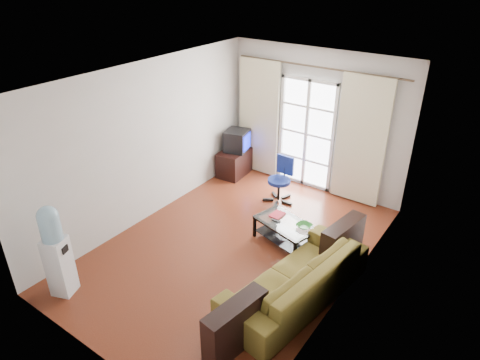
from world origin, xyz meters
name	(u,v)px	position (x,y,z in m)	size (l,w,h in m)	color
floor	(235,247)	(0.00, 0.00, 0.00)	(5.20, 5.20, 0.00)	maroon
ceiling	(234,78)	(0.00, 0.00, 2.70)	(5.20, 5.20, 0.00)	white
wall_back	(316,121)	(0.00, 2.60, 1.35)	(3.60, 0.02, 2.70)	beige
wall_front	(83,266)	(0.00, -2.60, 1.35)	(3.60, 0.02, 2.70)	beige
wall_left	(147,143)	(-1.80, 0.00, 1.35)	(0.02, 5.20, 2.70)	beige
wall_right	(353,209)	(1.80, 0.00, 1.35)	(0.02, 5.20, 2.70)	beige
french_door	(306,134)	(-0.15, 2.54, 1.07)	(1.16, 0.06, 2.15)	white
curtain_rod	(318,67)	(0.00, 2.50, 2.38)	(0.04, 0.04, 3.30)	#4C3F2D
curtain_left	(259,118)	(-1.20, 2.48, 1.20)	(0.90, 0.07, 2.35)	beige
curtain_right	(361,142)	(0.95, 2.48, 1.20)	(0.90, 0.07, 2.35)	beige
radiator	(348,182)	(0.80, 2.50, 0.33)	(0.64, 0.12, 0.64)	gray
sofa	(296,278)	(1.31, -0.44, 0.33)	(1.21, 2.37, 0.66)	brown
coffee_table	(285,230)	(0.58, 0.55, 0.25)	(1.07, 0.78, 0.39)	silver
bowl	(304,226)	(0.88, 0.60, 0.42)	(0.27, 0.27, 0.06)	#369654
book	(272,213)	(0.27, 0.66, 0.40)	(0.20, 0.26, 0.02)	maroon
remote	(276,221)	(0.44, 0.50, 0.40)	(0.15, 0.04, 0.02)	black
tv_stand	(234,163)	(-1.53, 2.07, 0.27)	(0.49, 0.73, 0.53)	black
crt_tv	(236,140)	(-1.53, 2.14, 0.75)	(0.55, 0.56, 0.43)	black
task_chair	(280,189)	(-0.19, 1.67, 0.26)	(0.61, 0.61, 0.87)	black
water_cooler	(56,249)	(-1.32, -2.17, 0.71)	(0.36, 0.36, 1.36)	silver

